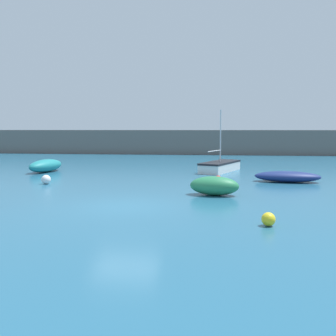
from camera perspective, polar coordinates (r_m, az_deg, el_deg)
The scene contains 9 objects.
ground_plane at distance 14.37m, azimuth -6.53°, elevation -6.19°, with size 120.00×120.00×0.20m, color #235B7A.
harbor_breakwater at distance 43.96m, azimuth 2.32°, elevation 4.00°, with size 56.23×3.43×2.77m, color #66605B.
dinghy_near_pier at distance 16.63m, azimuth 7.07°, elevation -2.70°, with size 2.32×1.45×0.84m.
open_tender_yellow at distance 21.61m, azimuth 17.73°, elevation -1.26°, with size 3.65×1.70×0.60m.
sailboat_short_mast at distance 25.85m, azimuth 7.93°, elevation 0.26°, with size 3.01×4.47×4.20m.
rowboat_white_midwater at distance 26.67m, azimuth -18.13°, elevation 0.34°, with size 1.86×3.34×0.86m.
mooring_buoy_yellow at distance 11.78m, azimuth 15.05°, elevation -7.55°, with size 0.42×0.42×0.42m, color yellow.
mooring_buoy_red at distance 20.47m, azimuth 7.62°, elevation -1.70°, with size 0.40×0.40×0.40m, color red.
mooring_buoy_white at distance 20.87m, azimuth -18.09°, elevation -1.67°, with size 0.49×0.49×0.49m, color white.
Camera 1 is at (3.19, -13.68, 2.93)m, focal length 40.00 mm.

